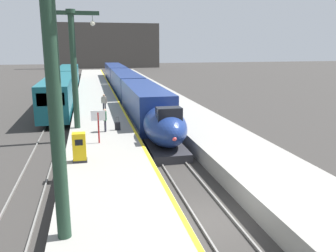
{
  "coord_description": "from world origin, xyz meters",
  "views": [
    {
      "loc": [
        -4.86,
        -12.59,
        7.21
      ],
      "look_at": [
        0.26,
        10.01,
        1.8
      ],
      "focal_mm": 37.18,
      "sensor_mm": 36.0,
      "label": 1
    }
  ],
  "objects_px": {
    "passenger_mid_platform": "(104,102)",
    "departure_info_board": "(98,120)",
    "regional_train_adjacent": "(64,84)",
    "rolling_suitcase": "(118,126)",
    "highspeed_train_main": "(126,85)",
    "station_column_near": "(53,52)",
    "station_column_mid": "(73,58)",
    "passenger_near_edge": "(105,118)",
    "ticket_machine_yellow": "(79,148)"
  },
  "relations": [
    {
      "from": "regional_train_adjacent",
      "to": "rolling_suitcase",
      "type": "xyz_separation_m",
      "value": [
        5.14,
        -23.22,
        -0.77
      ]
    },
    {
      "from": "rolling_suitcase",
      "to": "regional_train_adjacent",
      "type": "bearing_deg",
      "value": 102.47
    },
    {
      "from": "station_column_mid",
      "to": "ticket_machine_yellow",
      "type": "distance_m",
      "value": 9.34
    },
    {
      "from": "regional_train_adjacent",
      "to": "departure_info_board",
      "type": "height_order",
      "value": "regional_train_adjacent"
    },
    {
      "from": "regional_train_adjacent",
      "to": "ticket_machine_yellow",
      "type": "relative_size",
      "value": 22.87
    },
    {
      "from": "highspeed_train_main",
      "to": "passenger_mid_platform",
      "type": "bearing_deg",
      "value": -104.21
    },
    {
      "from": "rolling_suitcase",
      "to": "ticket_machine_yellow",
      "type": "distance_m",
      "value": 7.27
    },
    {
      "from": "rolling_suitcase",
      "to": "departure_info_board",
      "type": "xyz_separation_m",
      "value": [
        -1.45,
        -3.26,
        1.2
      ]
    },
    {
      "from": "station_column_near",
      "to": "departure_info_board",
      "type": "distance_m",
      "value": 12.14
    },
    {
      "from": "departure_info_board",
      "to": "station_column_near",
      "type": "bearing_deg",
      "value": -97.26
    },
    {
      "from": "highspeed_train_main",
      "to": "departure_info_board",
      "type": "height_order",
      "value": "highspeed_train_main"
    },
    {
      "from": "station_column_near",
      "to": "passenger_near_edge",
      "type": "bearing_deg",
      "value": 82.08
    },
    {
      "from": "departure_info_board",
      "to": "ticket_machine_yellow",
      "type": "bearing_deg",
      "value": -107.81
    },
    {
      "from": "passenger_mid_platform",
      "to": "departure_info_board",
      "type": "relative_size",
      "value": 0.8
    },
    {
      "from": "regional_train_adjacent",
      "to": "passenger_mid_platform",
      "type": "bearing_deg",
      "value": -74.01
    },
    {
      "from": "station_column_near",
      "to": "ticket_machine_yellow",
      "type": "relative_size",
      "value": 6.12
    },
    {
      "from": "regional_train_adjacent",
      "to": "station_column_mid",
      "type": "distance_m",
      "value": 22.32
    },
    {
      "from": "highspeed_train_main",
      "to": "passenger_mid_platform",
      "type": "xyz_separation_m",
      "value": [
        -3.58,
        -14.14,
        0.08
      ]
    },
    {
      "from": "regional_train_adjacent",
      "to": "passenger_near_edge",
      "type": "distance_m",
      "value": 23.89
    },
    {
      "from": "highspeed_train_main",
      "to": "station_column_mid",
      "type": "xyz_separation_m",
      "value": [
        -5.9,
        -20.19,
        4.32
      ]
    },
    {
      "from": "highspeed_train_main",
      "to": "rolling_suitcase",
      "type": "relative_size",
      "value": 56.89
    },
    {
      "from": "regional_train_adjacent",
      "to": "station_column_near",
      "type": "bearing_deg",
      "value": -86.58
    },
    {
      "from": "regional_train_adjacent",
      "to": "rolling_suitcase",
      "type": "distance_m",
      "value": 23.79
    },
    {
      "from": "rolling_suitcase",
      "to": "station_column_mid",
      "type": "bearing_deg",
      "value": 154.56
    },
    {
      "from": "highspeed_train_main",
      "to": "station_column_near",
      "type": "relative_size",
      "value": 5.7
    },
    {
      "from": "passenger_near_edge",
      "to": "rolling_suitcase",
      "type": "xyz_separation_m",
      "value": [
        0.91,
        0.29,
        -0.69
      ]
    },
    {
      "from": "regional_train_adjacent",
      "to": "passenger_mid_platform",
      "type": "height_order",
      "value": "regional_train_adjacent"
    },
    {
      "from": "station_column_near",
      "to": "station_column_mid",
      "type": "distance_m",
      "value": 15.88
    },
    {
      "from": "passenger_mid_platform",
      "to": "rolling_suitcase",
      "type": "bearing_deg",
      "value": -85.27
    },
    {
      "from": "ticket_machine_yellow",
      "to": "departure_info_board",
      "type": "distance_m",
      "value": 3.78
    },
    {
      "from": "station_column_mid",
      "to": "passenger_near_edge",
      "type": "height_order",
      "value": "station_column_mid"
    },
    {
      "from": "rolling_suitcase",
      "to": "ticket_machine_yellow",
      "type": "relative_size",
      "value": 0.61
    },
    {
      "from": "departure_info_board",
      "to": "passenger_mid_platform",
      "type": "bearing_deg",
      "value": 85.53
    },
    {
      "from": "highspeed_train_main",
      "to": "ticket_machine_yellow",
      "type": "height_order",
      "value": "highspeed_train_main"
    },
    {
      "from": "passenger_mid_platform",
      "to": "departure_info_board",
      "type": "bearing_deg",
      "value": -94.47
    },
    {
      "from": "regional_train_adjacent",
      "to": "ticket_machine_yellow",
      "type": "xyz_separation_m",
      "value": [
        2.55,
        -30.0,
        -0.34
      ]
    },
    {
      "from": "station_column_mid",
      "to": "passenger_mid_platform",
      "type": "relative_size",
      "value": 5.11
    },
    {
      "from": "station_column_near",
      "to": "passenger_mid_platform",
      "type": "bearing_deg",
      "value": 84.1
    },
    {
      "from": "passenger_near_edge",
      "to": "station_column_near",
      "type": "bearing_deg",
      "value": -97.92
    },
    {
      "from": "station_column_near",
      "to": "station_column_mid",
      "type": "height_order",
      "value": "station_column_near"
    },
    {
      "from": "passenger_near_edge",
      "to": "rolling_suitcase",
      "type": "height_order",
      "value": "passenger_near_edge"
    },
    {
      "from": "station_column_mid",
      "to": "ticket_machine_yellow",
      "type": "xyz_separation_m",
      "value": [
        0.35,
        -8.18,
        -4.49
      ]
    },
    {
      "from": "station_column_mid",
      "to": "ticket_machine_yellow",
      "type": "relative_size",
      "value": 5.4
    },
    {
      "from": "station_column_near",
      "to": "ticket_machine_yellow",
      "type": "distance_m",
      "value": 9.29
    },
    {
      "from": "rolling_suitcase",
      "to": "ticket_machine_yellow",
      "type": "bearing_deg",
      "value": -110.86
    },
    {
      "from": "station_column_mid",
      "to": "rolling_suitcase",
      "type": "relative_size",
      "value": 8.8
    },
    {
      "from": "passenger_near_edge",
      "to": "ticket_machine_yellow",
      "type": "bearing_deg",
      "value": -104.49
    },
    {
      "from": "regional_train_adjacent",
      "to": "station_column_mid",
      "type": "relative_size",
      "value": 4.24
    },
    {
      "from": "passenger_near_edge",
      "to": "passenger_mid_platform",
      "type": "distance_m",
      "value": 7.74
    },
    {
      "from": "departure_info_board",
      "to": "station_column_mid",
      "type": "bearing_deg",
      "value": 107.65
    }
  ]
}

